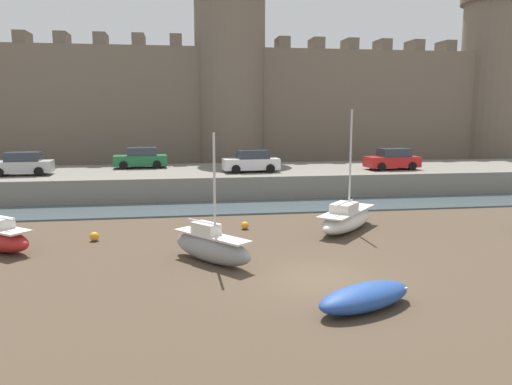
{
  "coord_description": "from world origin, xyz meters",
  "views": [
    {
      "loc": [
        -4.94,
        -16.99,
        6.03
      ],
      "look_at": [
        -1.62,
        4.71,
        2.5
      ],
      "focal_mm": 35.0,
      "sensor_mm": 36.0,
      "label": 1
    }
  ],
  "objects": [
    {
      "name": "mooring_buoy_off_centre",
      "position": [
        -1.67,
        8.22,
        0.2
      ],
      "size": [
        0.41,
        0.41,
        0.41
      ],
      "primitive_type": "sphere",
      "color": "orange",
      "rests_on": "ground"
    },
    {
      "name": "car_quay_centre_west",
      "position": [
        -15.88,
        19.75,
        2.46
      ],
      "size": [
        4.2,
        2.08,
        1.62
      ],
      "color": "#B2B5B7",
      "rests_on": "quay_road"
    },
    {
      "name": "sailboat_foreground_centre",
      "position": [
        -3.77,
        2.65,
        0.67
      ],
      "size": [
        3.45,
        3.95,
        5.27
      ],
      "color": "gray",
      "rests_on": "ground"
    },
    {
      "name": "car_quay_centre_east",
      "position": [
        0.27,
        19.3,
        2.46
      ],
      "size": [
        4.2,
        2.08,
        1.62
      ],
      "color": "silver",
      "rests_on": "quay_road"
    },
    {
      "name": "rowboat_foreground_left",
      "position": [
        0.61,
        -2.97,
        0.41
      ],
      "size": [
        3.78,
        2.67,
        0.78
      ],
      "color": "#234793",
      "rests_on": "ground"
    },
    {
      "name": "sailboat_foreground_right",
      "position": [
        3.49,
        7.18,
        0.61
      ],
      "size": [
        4.66,
        5.07,
        6.19
      ],
      "color": "silver",
      "rests_on": "ground"
    },
    {
      "name": "ground_plane",
      "position": [
        0.0,
        0.0,
        0.0
      ],
      "size": [
        160.0,
        160.0,
        0.0
      ],
      "primitive_type": "plane",
      "color": "#4C3D2D"
    },
    {
      "name": "mooring_buoy_near_channel",
      "position": [
        -9.05,
        6.89,
        0.22
      ],
      "size": [
        0.44,
        0.44,
        0.44
      ],
      "primitive_type": "sphere",
      "color": "orange",
      "rests_on": "ground"
    },
    {
      "name": "water_channel",
      "position": [
        0.0,
        14.03,
        0.05
      ],
      "size": [
        80.0,
        4.5,
        0.1
      ],
      "primitive_type": "cube",
      "color": "#47565B",
      "rests_on": "ground"
    },
    {
      "name": "car_quay_east",
      "position": [
        -8.02,
        23.37,
        2.46
      ],
      "size": [
        4.2,
        2.08,
        1.62
      ],
      "color": "#1E6638",
      "rests_on": "quay_road"
    },
    {
      "name": "quay_road",
      "position": [
        0.0,
        21.28,
        0.84
      ],
      "size": [
        67.08,
        10.0,
        1.68
      ],
      "primitive_type": "cube",
      "color": "slate",
      "rests_on": "ground"
    },
    {
      "name": "car_quay_west",
      "position": [
        11.24,
        19.26,
        2.46
      ],
      "size": [
        4.2,
        2.08,
        1.62
      ],
      "color": "red",
      "rests_on": "quay_road"
    },
    {
      "name": "castle",
      "position": [
        -0.0,
        31.71,
        7.82
      ],
      "size": [
        62.56,
        7.48,
        20.99
      ],
      "color": "#706354",
      "rests_on": "ground"
    }
  ]
}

